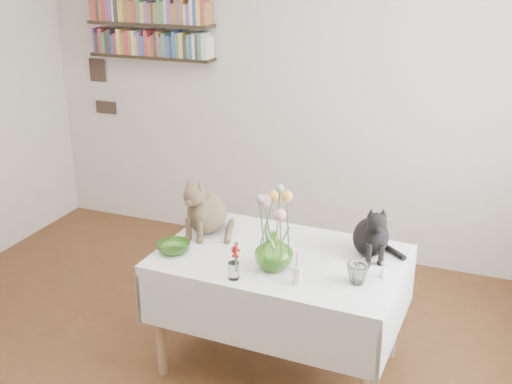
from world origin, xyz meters
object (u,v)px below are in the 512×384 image
at_px(dining_table, 281,284).
at_px(flower_vase, 274,250).
at_px(black_cat, 371,227).
at_px(tabby_cat, 207,203).

height_order(dining_table, flower_vase, flower_vase).
bearing_deg(black_cat, dining_table, -179.26).
height_order(dining_table, tabby_cat, tabby_cat).
bearing_deg(black_cat, tabby_cat, 160.28).
xyz_separation_m(black_cat, flower_vase, (-0.41, -0.34, -0.05)).
relative_size(black_cat, flower_vase, 1.51).
bearing_deg(tabby_cat, flower_vase, -22.68).
bearing_deg(flower_vase, dining_table, 95.73).
relative_size(dining_table, flower_vase, 6.41).
distance_m(black_cat, flower_vase, 0.53).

